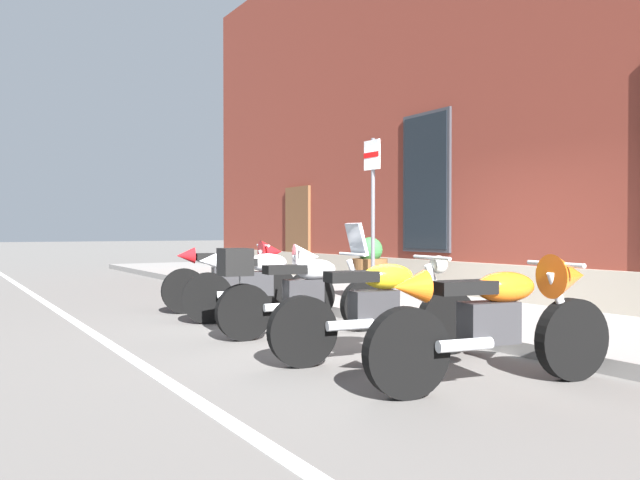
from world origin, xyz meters
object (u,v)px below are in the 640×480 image
Objects in this scene: motorcycle_red_sport at (235,273)px; motorcycle_silver_touring at (298,289)px; barrel_planter at (370,272)px; motorcycle_white_sport at (265,279)px; motorcycle_yellow_naked at (381,309)px; motorcycle_orange_sport at (503,316)px; parking_sign at (373,197)px.

motorcycle_silver_touring is (2.43, -0.32, -0.03)m from motorcycle_red_sport.
barrel_planter is (-1.66, 2.30, 0.02)m from motorcycle_silver_touring.
barrel_planter is at bearing 68.59° from motorcycle_red_sport.
motorcycle_silver_touring is (1.22, -0.21, -0.02)m from motorcycle_white_sport.
motorcycle_red_sport is 0.95× the size of motorcycle_yellow_naked.
motorcycle_orange_sport is at bearing -1.58° from motorcycle_red_sport.
motorcycle_silver_touring reaches higher than motorcycle_white_sport.
motorcycle_silver_touring is 1.54m from motorcycle_yellow_naked.
motorcycle_red_sport is at bearing 174.58° from motorcycle_white_sport.
motorcycle_white_sport is at bearing -5.42° from motorcycle_red_sport.
motorcycle_red_sport is 2.12m from barrel_planter.
parking_sign is (1.22, 1.69, 1.15)m from motorcycle_red_sport.
motorcycle_red_sport reaches higher than motorcycle_orange_sport.
motorcycle_white_sport is 2.15m from parking_sign.
motorcycle_yellow_naked is (3.97, -0.32, -0.10)m from motorcycle_red_sport.
parking_sign is (-1.21, 2.01, 1.18)m from motorcycle_silver_touring.
motorcycle_red_sport is at bearing -111.41° from barrel_planter.
motorcycle_orange_sport is 0.88× the size of parking_sign.
barrel_planter is (-0.44, 2.09, 0.00)m from motorcycle_white_sport.
motorcycle_white_sport is 1.23m from motorcycle_silver_touring.
motorcycle_yellow_naked is at bearing -4.15° from motorcycle_white_sport.
motorcycle_silver_touring is at bearing -7.50° from motorcycle_red_sport.
motorcycle_silver_touring is 1.00× the size of motorcycle_orange_sport.
motorcycle_silver_touring reaches higher than motorcycle_orange_sport.
motorcycle_white_sport is 2.01× the size of barrel_planter.
motorcycle_silver_touring is at bearing -9.57° from motorcycle_white_sport.
motorcycle_orange_sport is (1.32, 0.17, 0.08)m from motorcycle_yellow_naked.
motorcycle_red_sport is 2.08× the size of barrel_planter.
motorcycle_white_sport is 0.91× the size of motorcycle_silver_touring.
parking_sign is (-2.75, 2.00, 1.25)m from motorcycle_yellow_naked.
barrel_planter reaches higher than motorcycle_yellow_naked.
motorcycle_orange_sport is at bearing -24.27° from parking_sign.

